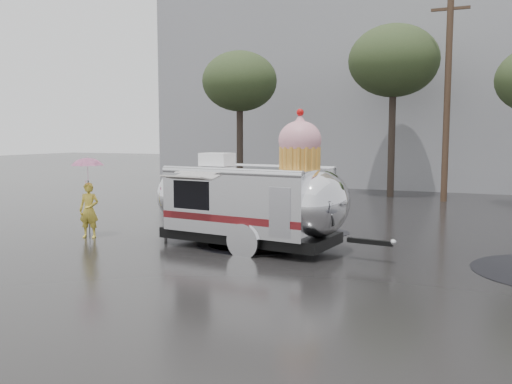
% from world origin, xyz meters
% --- Properties ---
extents(ground, '(120.00, 120.00, 0.00)m').
position_xyz_m(ground, '(0.00, 0.00, 0.00)').
color(ground, black).
rests_on(ground, ground).
extents(puddles, '(10.66, 5.23, 0.01)m').
position_xyz_m(puddles, '(1.88, 2.13, 0.00)').
color(puddles, black).
rests_on(puddles, ground).
extents(grey_building, '(22.00, 12.00, 13.00)m').
position_xyz_m(grey_building, '(-4.00, 24.00, 6.50)').
color(grey_building, slate).
rests_on(grey_building, ground).
extents(utility_pole, '(1.60, 0.28, 9.00)m').
position_xyz_m(utility_pole, '(2.50, 14.00, 4.62)').
color(utility_pole, '#473323').
rests_on(utility_pole, ground).
extents(tree_left, '(3.64, 3.64, 6.95)m').
position_xyz_m(tree_left, '(-7.00, 13.00, 5.48)').
color(tree_left, '#382D26').
rests_on(tree_left, ground).
extents(tree_mid, '(4.20, 4.20, 8.03)m').
position_xyz_m(tree_mid, '(0.00, 15.00, 6.34)').
color(tree_mid, '#382D26').
rests_on(tree_mid, ground).
extents(barricade_row, '(4.30, 0.80, 1.00)m').
position_xyz_m(barricade_row, '(-5.55, 9.96, 0.52)').
color(barricade_row, '#473323').
rests_on(barricade_row, ground).
extents(airstream_trailer, '(6.74, 2.79, 3.65)m').
position_xyz_m(airstream_trailer, '(-1.32, 1.65, 1.28)').
color(airstream_trailer, silver).
rests_on(airstream_trailer, ground).
extents(person_left, '(0.65, 0.52, 1.58)m').
position_xyz_m(person_left, '(-6.13, 1.00, 0.79)').
color(person_left, gold).
rests_on(person_left, ground).
extents(umbrella_pink, '(1.14, 1.14, 2.33)m').
position_xyz_m(umbrella_pink, '(-6.13, 1.00, 1.94)').
color(umbrella_pink, pink).
rests_on(umbrella_pink, ground).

